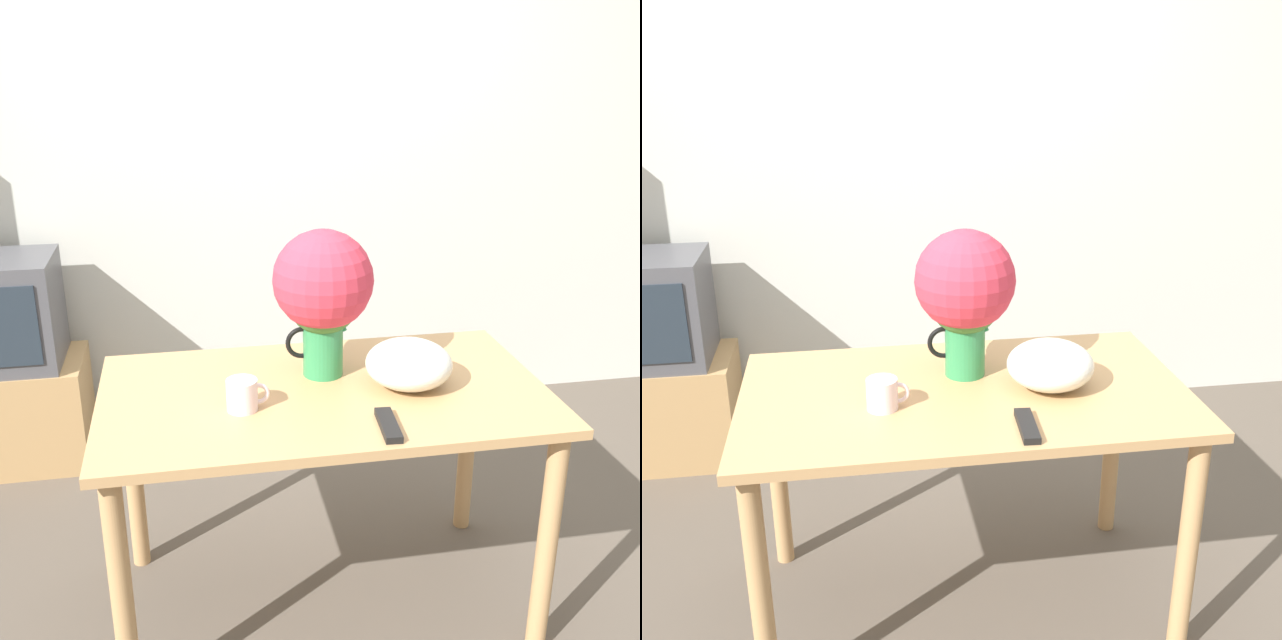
{
  "view_description": "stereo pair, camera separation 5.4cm",
  "coord_description": "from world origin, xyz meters",
  "views": [
    {
      "loc": [
        -0.36,
        -1.75,
        1.76
      ],
      "look_at": [
        0.03,
        0.36,
        0.96
      ],
      "focal_mm": 42.0,
      "sensor_mm": 36.0,
      "label": 1
    },
    {
      "loc": [
        -0.31,
        -1.76,
        1.76
      ],
      "look_at": [
        0.03,
        0.36,
        0.96
      ],
      "focal_mm": 42.0,
      "sensor_mm": 36.0,
      "label": 2
    }
  ],
  "objects": [
    {
      "name": "tv_set",
      "position": [
        -1.13,
        1.39,
        0.7
      ],
      "size": [
        0.45,
        0.41,
        0.46
      ],
      "color": "#4C4C51",
      "rests_on": "tv_stand"
    },
    {
      "name": "white_bowl",
      "position": [
        0.28,
        0.22,
        0.85
      ],
      "size": [
        0.26,
        0.26,
        0.14
      ],
      "color": "silver",
      "rests_on": "table"
    },
    {
      "name": "wall_back",
      "position": [
        0.0,
        1.71,
        1.3
      ],
      "size": [
        8.0,
        0.05,
        2.6
      ],
      "color": "silver",
      "rests_on": "ground_plane"
    },
    {
      "name": "flower_vase",
      "position": [
        0.04,
        0.36,
        1.06
      ],
      "size": [
        0.31,
        0.31,
        0.46
      ],
      "color": "#2D844C",
      "rests_on": "table"
    },
    {
      "name": "remote_control",
      "position": [
        0.15,
        -0.03,
        0.79
      ],
      "size": [
        0.06,
        0.18,
        0.02
      ],
      "color": "black",
      "rests_on": "table"
    },
    {
      "name": "table",
      "position": [
        0.02,
        0.24,
        0.67
      ],
      "size": [
        1.33,
        0.76,
        0.78
      ],
      "color": "tan",
      "rests_on": "ground_plane"
    },
    {
      "name": "tv_stand",
      "position": [
        -1.13,
        1.39,
        0.24
      ],
      "size": [
        0.6,
        0.41,
        0.47
      ],
      "color": "tan",
      "rests_on": "ground_plane"
    },
    {
      "name": "coffee_mug",
      "position": [
        -0.22,
        0.16,
        0.83
      ],
      "size": [
        0.12,
        0.09,
        0.09
      ],
      "color": "silver",
      "rests_on": "table"
    }
  ]
}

